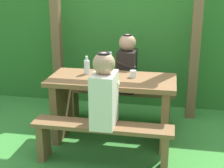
# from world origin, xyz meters

# --- Properties ---
(ground_plane) EXTENTS (12.00, 12.00, 0.00)m
(ground_plane) POSITION_xyz_m (0.00, 0.00, 0.00)
(ground_plane) COLOR #388334
(hedge_backdrop) EXTENTS (6.40, 0.97, 1.76)m
(hedge_backdrop) POSITION_xyz_m (0.00, 1.63, 0.88)
(hedge_backdrop) COLOR #2C6B26
(hedge_backdrop) RESTS_ON ground_plane
(pergola_post_left) EXTENTS (0.12, 0.12, 2.18)m
(pergola_post_left) POSITION_xyz_m (-0.92, 0.82, 1.09)
(pergola_post_left) COLOR brown
(pergola_post_left) RESTS_ON ground_plane
(pergola_post_right) EXTENTS (0.12, 0.12, 2.18)m
(pergola_post_right) POSITION_xyz_m (0.92, 0.82, 1.09)
(pergola_post_right) COLOR brown
(pergola_post_right) RESTS_ON ground_plane
(picnic_table) EXTENTS (1.40, 0.64, 0.75)m
(picnic_table) POSITION_xyz_m (0.00, 0.00, 0.51)
(picnic_table) COLOR brown
(picnic_table) RESTS_ON ground_plane
(bench_near) EXTENTS (1.40, 0.24, 0.43)m
(bench_near) POSITION_xyz_m (0.00, -0.53, 0.31)
(bench_near) COLOR brown
(bench_near) RESTS_ON ground_plane
(bench_far) EXTENTS (1.40, 0.24, 0.43)m
(bench_far) POSITION_xyz_m (0.00, 0.53, 0.31)
(bench_far) COLOR brown
(bench_far) RESTS_ON ground_plane
(person_white_shirt) EXTENTS (0.25, 0.35, 0.72)m
(person_white_shirt) POSITION_xyz_m (0.02, -0.53, 0.76)
(person_white_shirt) COLOR silver
(person_white_shirt) RESTS_ON bench_near
(person_black_coat) EXTENTS (0.25, 0.35, 0.72)m
(person_black_coat) POSITION_xyz_m (0.09, 0.53, 0.76)
(person_black_coat) COLOR black
(person_black_coat) RESTS_ON bench_far
(drinking_glass) EXTENTS (0.07, 0.07, 0.08)m
(drinking_glass) POSITION_xyz_m (0.22, 0.07, 0.79)
(drinking_glass) COLOR silver
(drinking_glass) RESTS_ON picnic_table
(bottle_left) EXTENTS (0.06, 0.06, 0.26)m
(bottle_left) POSITION_xyz_m (-0.04, 0.12, 0.86)
(bottle_left) COLOR silver
(bottle_left) RESTS_ON picnic_table
(bottle_right) EXTENTS (0.07, 0.07, 0.21)m
(bottle_right) POSITION_xyz_m (-0.31, 0.11, 0.83)
(bottle_right) COLOR silver
(bottle_right) RESTS_ON picnic_table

